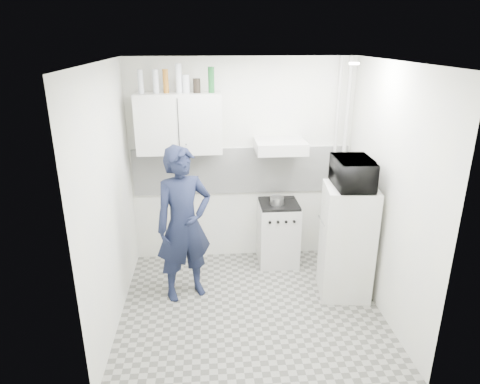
{
  "coord_description": "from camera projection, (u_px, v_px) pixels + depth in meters",
  "views": [
    {
      "loc": [
        -0.43,
        -3.97,
        2.82
      ],
      "look_at": [
        -0.09,
        0.3,
        1.25
      ],
      "focal_mm": 32.0,
      "sensor_mm": 36.0,
      "label": 1
    }
  ],
  "objects": [
    {
      "name": "floor",
      "position": [
        251.0,
        307.0,
        4.72
      ],
      "size": [
        2.8,
        2.8,
        0.0
      ],
      "primitive_type": "plane",
      "color": "gray",
      "rests_on": "ground"
    },
    {
      "name": "ceiling",
      "position": [
        253.0,
        62.0,
        3.83
      ],
      "size": [
        2.8,
        2.8,
        0.0
      ],
      "primitive_type": "plane",
      "color": "white",
      "rests_on": "wall_back"
    },
    {
      "name": "wall_back",
      "position": [
        241.0,
        163.0,
        5.44
      ],
      "size": [
        2.8,
        0.0,
        2.8
      ],
      "primitive_type": "plane",
      "rotation": [
        1.57,
        0.0,
        0.0
      ],
      "color": "silver",
      "rests_on": "floor"
    },
    {
      "name": "wall_left",
      "position": [
        109.0,
        201.0,
        4.17
      ],
      "size": [
        0.0,
        2.6,
        2.6
      ],
      "primitive_type": "plane",
      "rotation": [
        1.57,
        0.0,
        1.57
      ],
      "color": "silver",
      "rests_on": "floor"
    },
    {
      "name": "wall_right",
      "position": [
        387.0,
        193.0,
        4.38
      ],
      "size": [
        0.0,
        2.6,
        2.6
      ],
      "primitive_type": "plane",
      "rotation": [
        1.57,
        0.0,
        -1.57
      ],
      "color": "silver",
      "rests_on": "floor"
    },
    {
      "name": "person",
      "position": [
        184.0,
        225.0,
        4.67
      ],
      "size": [
        0.75,
        0.64,
        1.76
      ],
      "primitive_type": "imported",
      "rotation": [
        0.0,
        0.0,
        0.4
      ],
      "color": "black",
      "rests_on": "floor"
    },
    {
      "name": "stove",
      "position": [
        278.0,
        234.0,
        5.55
      ],
      "size": [
        0.5,
        0.5,
        0.8
      ],
      "primitive_type": "cube",
      "color": "beige",
      "rests_on": "floor"
    },
    {
      "name": "fridge",
      "position": [
        347.0,
        242.0,
        4.79
      ],
      "size": [
        0.6,
        0.6,
        1.3
      ],
      "primitive_type": "cube",
      "rotation": [
        0.0,
        0.0,
        -0.13
      ],
      "color": "beige",
      "rests_on": "floor"
    },
    {
      "name": "stove_top",
      "position": [
        279.0,
        204.0,
        5.41
      ],
      "size": [
        0.48,
        0.48,
        0.03
      ],
      "primitive_type": "cube",
      "color": "black",
      "rests_on": "stove"
    },
    {
      "name": "saucepan",
      "position": [
        277.0,
        201.0,
        5.34
      ],
      "size": [
        0.17,
        0.17,
        0.1
      ],
      "primitive_type": "cylinder",
      "color": "silver",
      "rests_on": "stove_top"
    },
    {
      "name": "microwave",
      "position": [
        353.0,
        173.0,
        4.51
      ],
      "size": [
        0.58,
        0.4,
        0.31
      ],
      "primitive_type": "imported",
      "rotation": [
        0.0,
        0.0,
        1.53
      ],
      "color": "black",
      "rests_on": "fridge"
    },
    {
      "name": "bottle_a",
      "position": [
        140.0,
        82.0,
        4.84
      ],
      "size": [
        0.06,
        0.06,
        0.26
      ],
      "primitive_type": "cylinder",
      "color": "#B2B7BC",
      "rests_on": "upper_cabinet"
    },
    {
      "name": "bottle_b",
      "position": [
        156.0,
        81.0,
        4.85
      ],
      "size": [
        0.07,
        0.07,
        0.27
      ],
      "primitive_type": "cylinder",
      "color": "#B2B7BC",
      "rests_on": "upper_cabinet"
    },
    {
      "name": "bottle_c",
      "position": [
        166.0,
        81.0,
        4.86
      ],
      "size": [
        0.06,
        0.06,
        0.27
      ],
      "primitive_type": "cylinder",
      "color": "brown",
      "rests_on": "upper_cabinet"
    },
    {
      "name": "bottle_d",
      "position": [
        179.0,
        78.0,
        4.86
      ],
      "size": [
        0.07,
        0.07,
        0.33
      ],
      "primitive_type": "cylinder",
      "color": "#B2B7BC",
      "rests_on": "upper_cabinet"
    },
    {
      "name": "canister_a",
      "position": [
        186.0,
        84.0,
        4.89
      ],
      "size": [
        0.08,
        0.08,
        0.21
      ],
      "primitive_type": "cylinder",
      "color": "#B2B7BC",
      "rests_on": "upper_cabinet"
    },
    {
      "name": "canister_b",
      "position": [
        197.0,
        86.0,
        4.9
      ],
      "size": [
        0.09,
        0.09,
        0.16
      ],
      "primitive_type": "cylinder",
      "color": "black",
      "rests_on": "upper_cabinet"
    },
    {
      "name": "bottle_e",
      "position": [
        211.0,
        80.0,
        4.89
      ],
      "size": [
        0.07,
        0.07,
        0.29
      ],
      "primitive_type": "cylinder",
      "color": "#144C1E",
      "rests_on": "upper_cabinet"
    },
    {
      "name": "upper_cabinet",
      "position": [
        179.0,
        123.0,
        5.04
      ],
      "size": [
        1.0,
        0.35,
        0.7
      ],
      "primitive_type": "cube",
      "color": "beige",
      "rests_on": "wall_back"
    },
    {
      "name": "range_hood",
      "position": [
        280.0,
        146.0,
        5.15
      ],
      "size": [
        0.6,
        0.5,
        0.14
      ],
      "primitive_type": "cube",
      "color": "beige",
      "rests_on": "wall_back"
    },
    {
      "name": "backsplash",
      "position": [
        241.0,
        171.0,
        5.46
      ],
      "size": [
        2.74,
        0.03,
        0.6
      ],
      "primitive_type": "cube",
      "color": "white",
      "rests_on": "wall_back"
    },
    {
      "name": "pipe_a",
      "position": [
        343.0,
        162.0,
        5.47
      ],
      "size": [
        0.05,
        0.05,
        2.6
      ],
      "primitive_type": "cylinder",
      "color": "beige",
      "rests_on": "floor"
    },
    {
      "name": "pipe_b",
      "position": [
        334.0,
        162.0,
        5.46
      ],
      "size": [
        0.04,
        0.04,
        2.6
      ],
      "primitive_type": "cylinder",
      "color": "beige",
      "rests_on": "floor"
    },
    {
      "name": "ceiling_spot_fixture",
      "position": [
        354.0,
        63.0,
        4.1
      ],
      "size": [
        0.1,
        0.1,
        0.02
      ],
      "primitive_type": "cylinder",
      "color": "white",
      "rests_on": "ceiling"
    }
  ]
}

